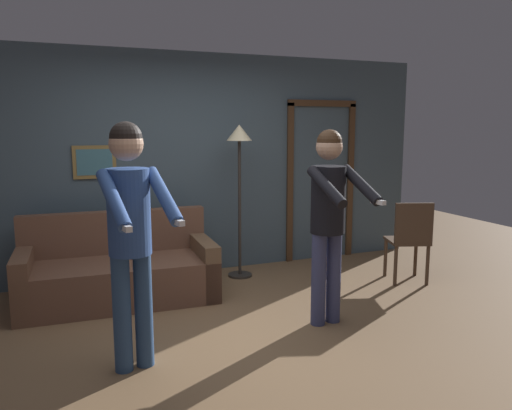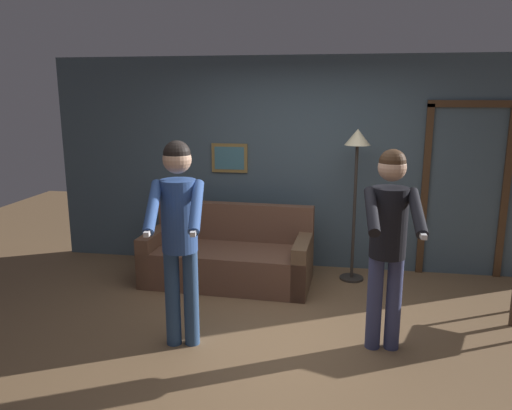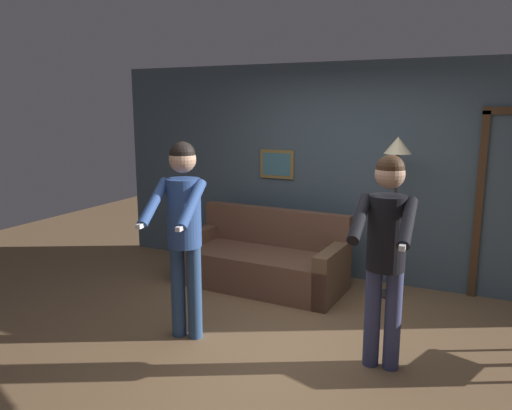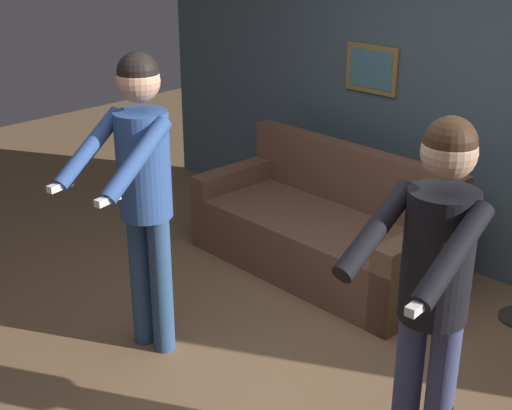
% 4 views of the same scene
% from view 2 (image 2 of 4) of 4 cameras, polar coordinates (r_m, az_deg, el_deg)
% --- Properties ---
extents(ground_plane, '(12.00, 12.00, 0.00)m').
position_cam_2_polar(ground_plane, '(4.65, 3.38, -15.05)').
color(ground_plane, olive).
extents(back_wall_assembly, '(6.40, 0.10, 2.60)m').
position_cam_2_polar(back_wall_assembly, '(6.19, 5.80, 4.64)').
color(back_wall_assembly, '#465965').
rests_on(back_wall_assembly, ground_plane).
extents(couch, '(1.93, 0.92, 0.87)m').
position_cam_2_polar(couch, '(5.84, -3.15, -6.14)').
color(couch, brown).
rests_on(couch, ground_plane).
extents(torchiere_lamp, '(0.29, 0.29, 1.77)m').
position_cam_2_polar(torchiere_lamp, '(5.75, 11.43, 5.06)').
color(torchiere_lamp, '#332D28').
rests_on(torchiere_lamp, ground_plane).
extents(person_standing_left, '(0.51, 0.70, 1.79)m').
position_cam_2_polar(person_standing_left, '(4.20, -8.79, -2.20)').
color(person_standing_left, navy).
rests_on(person_standing_left, ground_plane).
extents(person_standing_right, '(0.46, 0.68, 1.73)m').
position_cam_2_polar(person_standing_right, '(4.24, 14.93, -2.97)').
color(person_standing_right, '#3C426D').
rests_on(person_standing_right, ground_plane).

